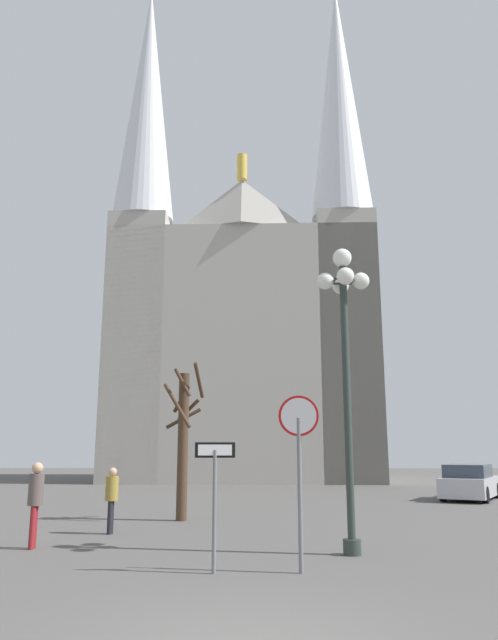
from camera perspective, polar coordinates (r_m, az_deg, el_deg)
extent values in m
cube|color=#ADA89E|center=(42.54, -0.44, -4.04)|extent=(17.51, 12.17, 16.24)
pyramid|color=#ADA89E|center=(40.38, -0.69, 11.00)|extent=(6.11, 2.06, 3.50)
cylinder|color=gold|center=(41.50, -0.68, 14.37)|extent=(0.70, 0.70, 1.80)
cube|color=#ADA89E|center=(39.44, -10.61, -2.44)|extent=(3.82, 3.82, 17.24)
cone|color=silver|center=(45.85, -9.69, 19.96)|extent=(4.16, 4.16, 18.22)
cube|color=#ADA89E|center=(38.88, 9.41, -2.35)|extent=(3.82, 3.82, 17.24)
cone|color=silver|center=(45.37, 8.58, 20.30)|extent=(4.16, 4.16, 18.22)
cylinder|color=slate|center=(10.86, 4.89, -16.21)|extent=(0.08, 0.08, 2.61)
cylinder|color=red|center=(10.85, 4.76, -9.12)|extent=(0.72, 0.15, 0.72)
cylinder|color=white|center=(10.83, 4.77, -9.11)|extent=(0.63, 0.10, 0.64)
cylinder|color=slate|center=(10.83, -3.33, -17.74)|extent=(0.07, 0.07, 2.05)
cube|color=black|center=(10.78, -3.27, -12.31)|extent=(0.71, 0.08, 0.27)
cube|color=white|center=(10.77, -3.27, -12.31)|extent=(0.60, 0.05, 0.19)
cylinder|color=#2D3833|center=(12.78, 9.37, -7.91)|extent=(0.16, 0.16, 5.99)
cylinder|color=#2D3833|center=(12.89, 9.84, -20.62)|extent=(0.36, 0.36, 0.30)
sphere|color=white|center=(13.39, 8.90, 5.88)|extent=(0.41, 0.41, 0.41)
sphere|color=white|center=(13.30, 10.64, 3.68)|extent=(0.37, 0.37, 0.37)
cylinder|color=#2D3833|center=(13.27, 9.81, 3.69)|extent=(0.05, 0.39, 0.05)
sphere|color=white|center=(13.61, 8.76, 3.24)|extent=(0.37, 0.37, 0.37)
cylinder|color=#2D3833|center=(13.43, 8.86, 3.47)|extent=(0.39, 0.05, 0.05)
sphere|color=white|center=(13.19, 7.29, 3.70)|extent=(0.37, 0.37, 0.37)
cylinder|color=#2D3833|center=(13.22, 8.13, 3.70)|extent=(0.05, 0.39, 0.05)
sphere|color=white|center=(12.87, 9.20, 4.17)|extent=(0.37, 0.37, 0.37)
cylinder|color=#2D3833|center=(13.05, 9.09, 3.93)|extent=(0.39, 0.05, 0.05)
cylinder|color=#473323|center=(18.48, -6.34, -11.82)|extent=(0.32, 0.32, 4.35)
cylinder|color=#473323|center=(18.36, -6.38, -5.94)|extent=(0.57, 0.17, 0.88)
cylinder|color=#473323|center=(18.14, -6.89, -8.11)|extent=(0.94, 0.43, 1.35)
cylinder|color=#473323|center=(19.02, -6.29, -9.34)|extent=(1.10, 0.25, 0.67)
cylinder|color=#473323|center=(18.82, -5.80, -8.54)|extent=(0.74, 0.35, 0.68)
cylinder|color=#473323|center=(18.75, -6.46, -7.53)|extent=(0.54, 0.34, 0.85)
cylinder|color=#473323|center=(18.47, -4.82, -5.76)|extent=(0.27, 1.01, 1.02)
cube|color=#B7B7BC|center=(27.32, 20.37, -14.70)|extent=(3.56, 4.50, 0.77)
cube|color=#333D47|center=(27.09, 20.19, -13.38)|extent=(2.53, 2.81, 0.52)
cylinder|color=black|center=(28.87, 19.28, -15.03)|extent=(0.50, 0.67, 0.64)
cylinder|color=black|center=(28.60, 22.54, -14.82)|extent=(0.50, 0.67, 0.64)
cylinder|color=black|center=(26.11, 18.06, -15.48)|extent=(0.50, 0.67, 0.64)
cylinder|color=black|center=(25.81, 21.67, -15.27)|extent=(0.50, 0.67, 0.64)
cylinder|color=black|center=(15.96, -13.17, -17.93)|extent=(0.12, 0.12, 0.79)
cylinder|color=black|center=(16.12, -13.03, -17.88)|extent=(0.12, 0.12, 0.79)
cylinder|color=olive|center=(15.98, -12.98, -15.43)|extent=(0.32, 0.32, 0.60)
sphere|color=tan|center=(15.96, -12.91, -13.97)|extent=(0.22, 0.22, 0.22)
cylinder|color=maroon|center=(14.26, -19.84, -18.09)|extent=(0.12, 0.12, 0.88)
cylinder|color=maroon|center=(14.11, -20.01, -18.15)|extent=(0.12, 0.12, 0.88)
cylinder|color=#594C47|center=(14.12, -19.70, -15.01)|extent=(0.32, 0.32, 0.66)
sphere|color=tan|center=(14.10, -19.56, -13.19)|extent=(0.24, 0.24, 0.24)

